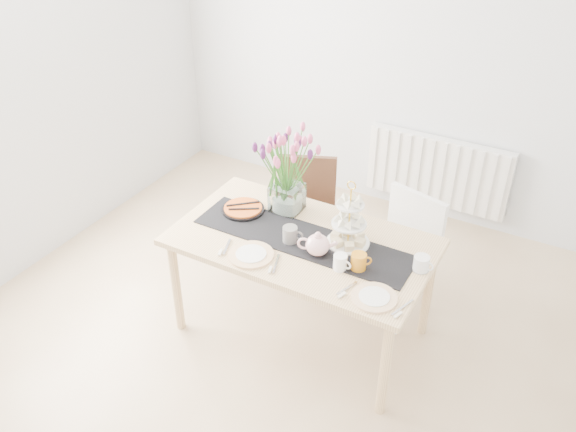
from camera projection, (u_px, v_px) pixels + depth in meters
The scene contains 16 objects.
room_shell at pixel (240, 185), 3.23m from camera, with size 4.50×4.50×4.50m.
radiator at pixel (437, 171), 5.09m from camera, with size 1.20×0.08×0.60m, color white.
dining_table at pixel (302, 249), 3.80m from camera, with size 1.60×0.90×0.75m.
chair_brown at pixel (306, 207), 4.52m from camera, with size 0.56×0.56×0.87m.
chair_white at pixel (404, 246), 4.12m from camera, with size 0.53×0.53×0.87m.
table_runner at pixel (302, 239), 3.75m from camera, with size 1.40×0.35×0.01m, color black.
tulip_vase at pixel (287, 160), 3.83m from camera, with size 0.68×0.68×0.59m.
cake_stand at pixel (349, 229), 3.65m from camera, with size 0.27×0.27×0.39m.
teapot at pixel (318, 245), 3.58m from camera, with size 0.23×0.19×0.15m, color white, non-canonical shape.
cream_jug at pixel (421, 263), 3.48m from camera, with size 0.09×0.09×0.09m, color white.
tart_tin at pixel (243, 209), 4.01m from camera, with size 0.28×0.28×0.03m.
mug_grey at pixel (290, 235), 3.70m from camera, with size 0.09×0.09×0.11m, color slate.
mug_white at pixel (340, 262), 3.49m from camera, with size 0.08×0.08×0.10m, color white.
mug_orange at pixel (359, 262), 3.48m from camera, with size 0.09×0.09×0.11m, color orange.
plate_left at pixel (251, 255), 3.61m from camera, with size 0.27×0.27×0.01m, color silver.
plate_right at pixel (374, 297), 3.29m from camera, with size 0.25×0.25×0.01m, color white.
Camera 1 is at (1.58, -2.31, 2.94)m, focal length 38.00 mm.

